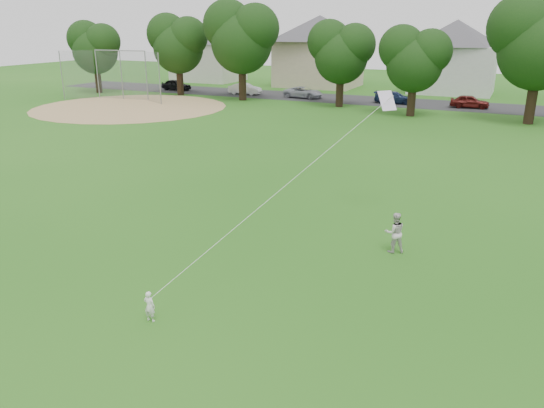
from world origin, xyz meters
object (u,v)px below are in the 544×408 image
at_px(older_boy, 395,233).
at_px(baseball_backstop, 118,76).
at_px(kite, 291,181).
at_px(toddler, 150,306).

relative_size(older_boy, baseball_backstop, 0.13).
height_order(kite, baseball_backstop, kite).
distance_m(older_boy, kite, 4.11).
bearing_deg(older_boy, baseball_backstop, -67.30).
height_order(toddler, kite, kite).
xyz_separation_m(toddler, older_boy, (4.89, 7.26, 0.28)).
distance_m(toddler, older_boy, 8.75).
relative_size(toddler, kite, 0.07).
bearing_deg(toddler, kite, -110.25).
bearing_deg(baseball_backstop, older_boy, -37.69).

